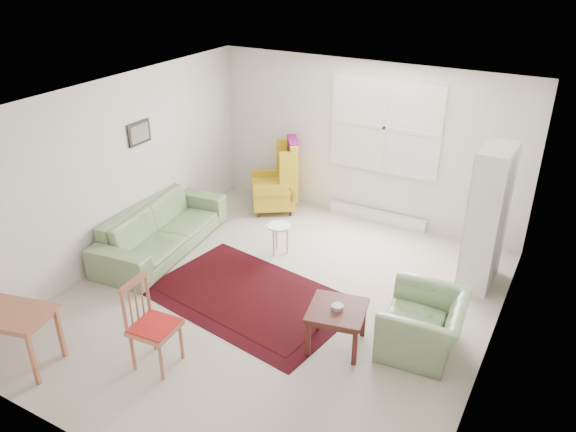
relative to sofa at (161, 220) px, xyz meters
The scene contains 10 objects.
room 2.27m from the sofa, ahead, with size 5.04×5.54×2.51m.
rug 1.89m from the sofa, 14.29° to the right, with size 2.50×1.61×0.02m, color black, non-canonical shape.
sofa is the anchor object (origin of this frame).
armchair 3.96m from the sofa, ahead, with size 0.97×0.85×0.76m, color #708B5C.
wingback_chair 2.06m from the sofa, 69.17° to the left, with size 0.71×0.75×1.22m, color gold, non-canonical shape.
coffee_table 3.21m from the sofa, 13.66° to the right, with size 0.61×0.61×0.50m, color #491B16, non-canonical shape.
stool 1.71m from the sofa, 24.94° to the left, with size 0.34×0.34×0.45m, color white, non-canonical shape.
cabinet 4.43m from the sofa, 17.67° to the left, with size 0.39×0.75×1.87m, color silver, non-canonical shape.
desk 2.70m from the sofa, 85.62° to the right, with size 1.05×0.53×0.67m, color #A46042, non-canonical shape.
desk_chair 2.53m from the sofa, 50.75° to the right, with size 0.44×0.44×1.01m, color #A46042, non-canonical shape.
Camera 1 is at (2.97, -5.02, 4.07)m, focal length 35.00 mm.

